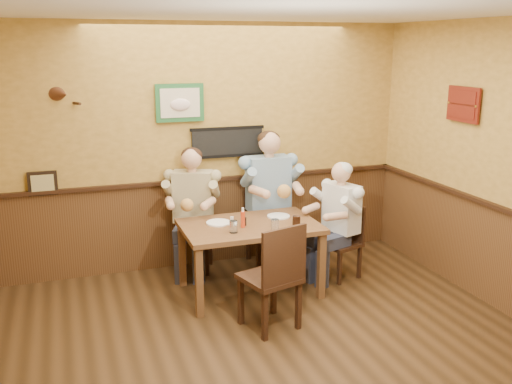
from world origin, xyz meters
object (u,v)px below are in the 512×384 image
Objects in this scene: chair_near_side at (270,275)px; cola_tumbler at (296,221)px; diner_tan_shirt at (193,216)px; pepper_shaker at (245,221)px; dining_table at (250,233)px; diner_blue_polo at (268,205)px; water_glass_mid at (275,225)px; water_glass_left at (233,227)px; chair_right_end at (340,242)px; hot_sauce_bottle at (243,219)px; diner_white_elder at (341,227)px; chair_back_right at (268,223)px; chair_back_left at (194,232)px; salt_shaker at (232,221)px.

chair_near_side is 0.82m from cola_tumbler.
diner_tan_shirt reaches higher than pepper_shaker.
diner_blue_polo is at bearing 56.97° from dining_table.
chair_near_side reaches higher than water_glass_mid.
diner_blue_polo reaches higher than pepper_shaker.
water_glass_left is (-0.16, 0.58, 0.30)m from chair_near_side.
chair_right_end is 1.20m from pepper_shaker.
hot_sauce_bottle is at bearing -49.11° from diner_tan_shirt.
diner_white_elder is 10.06× the size of water_glass_mid.
chair_back_right is at bearing 0.00° from diner_blue_polo.
cola_tumbler is at bearing -92.68° from chair_back_right.
water_glass_left is at bearing -134.01° from pepper_shaker.
chair_back_right is 0.90m from diner_tan_shirt.
chair_back_left is 1.08m from water_glass_left.
pepper_shaker is (0.17, 0.18, -0.02)m from water_glass_left.
diner_blue_polo is 1.21× the size of diner_white_elder.
dining_table is 16.31× the size of pepper_shaker.
pepper_shaker is (0.35, -0.82, 0.15)m from diner_tan_shirt.
chair_back_right is 0.99m from salt_shaker.
chair_back_left is at bearing 130.03° from cola_tumbler.
dining_table is 1.69× the size of chair_right_end.
chair_back_right is 1.04m from hot_sauce_bottle.
water_glass_left is at bearing -138.94° from dining_table.
water_glass_mid is at bearing -59.51° from dining_table.
diner_blue_polo reaches higher than chair_near_side.
diner_blue_polo is at bearing 73.35° from water_glass_mid.
chair_back_right is 1.61m from chair_near_side.
salt_shaker is at bearing -107.29° from chair_right_end.
dining_table is 1.40× the size of chair_back_right.
chair_right_end is at bearing 0.00° from diner_white_elder.
chair_back_left is at bearing 0.00° from diner_tan_shirt.
salt_shaker is (-0.08, 0.11, -0.05)m from hot_sauce_bottle.
diner_blue_polo is (0.00, 0.00, 0.21)m from chair_back_right.
chair_back_right is 8.26× the size of water_glass_left.
diner_white_elder reaches higher than chair_near_side.
water_glass_left reaches higher than pepper_shaker.
water_glass_mid reaches higher than chair_right_end.
dining_table is 11.89× the size of water_glass_mid.
water_glass_mid is at bearing -106.95° from chair_back_right.
hot_sauce_bottle is 0.15m from salt_shaker.
chair_right_end is 0.82× the size of chair_near_side.
chair_back_left reaches higher than salt_shaker.
chair_near_side is at bearing -115.64° from water_glass_mid.
dining_table is 1.18× the size of diner_white_elder.
diner_blue_polo reaches higher than cola_tumbler.
chair_near_side is 0.71× the size of diner_blue_polo.
chair_back_left reaches higher than water_glass_mid.
diner_tan_shirt is 1.67m from diner_white_elder.
chair_back_right is 0.70× the size of diner_blue_polo.
diner_blue_polo reaches higher than diner_white_elder.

